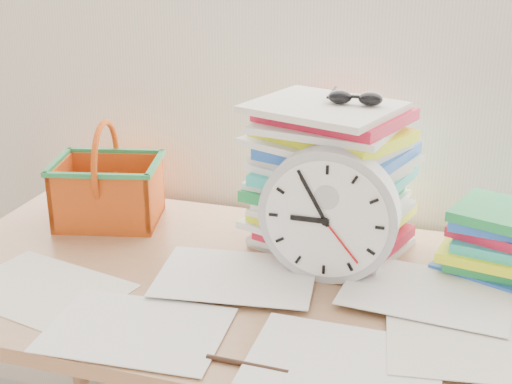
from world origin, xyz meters
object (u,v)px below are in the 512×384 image
(desk, at_px, (268,316))
(clock, at_px, (329,215))
(book_stack, at_px, (504,243))
(basket, at_px, (107,173))
(paper_stack, at_px, (329,178))

(desk, relative_size, clock, 5.18)
(book_stack, height_order, basket, basket)
(clock, relative_size, book_stack, 1.11)
(clock, distance_m, book_stack, 0.36)
(paper_stack, bearing_deg, clock, -78.23)
(desk, xyz_separation_m, book_stack, (0.43, 0.17, 0.15))
(basket, bearing_deg, desk, -35.96)
(book_stack, relative_size, basket, 1.01)
(desk, bearing_deg, paper_stack, 69.21)
(clock, xyz_separation_m, basket, (-0.55, 0.13, -0.02))
(desk, distance_m, book_stack, 0.49)
(paper_stack, distance_m, basket, 0.52)
(desk, height_order, book_stack, book_stack)
(book_stack, bearing_deg, basket, 179.29)
(clock, xyz_separation_m, book_stack, (0.33, 0.11, -0.06))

